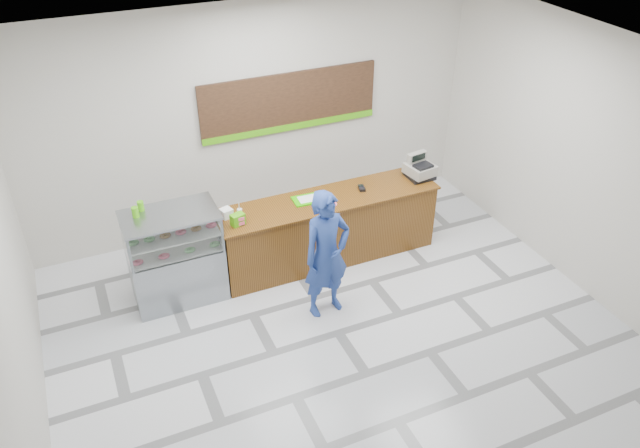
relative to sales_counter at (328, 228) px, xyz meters
name	(u,v)px	position (x,y,z in m)	size (l,w,h in m)	color
floor	(339,333)	(-0.55, -1.55, -0.52)	(7.00, 7.00, 0.00)	silver
back_wall	(255,119)	(-0.55, 1.45, 1.23)	(7.00, 7.00, 0.00)	beige
ceiling	(344,67)	(-0.55, -1.55, 2.98)	(7.00, 7.00, 0.00)	silver
sales_counter	(328,228)	(0.00, 0.00, 0.00)	(3.26, 0.76, 1.03)	brown
display_case	(175,256)	(-2.22, 0.00, 0.16)	(1.22, 0.72, 1.33)	gray
menu_board	(290,103)	(0.00, 1.41, 1.42)	(2.80, 0.06, 0.90)	black
cash_register	(420,169)	(1.50, 0.03, 0.65)	(0.43, 0.44, 0.35)	black
card_terminal	(362,188)	(0.55, 0.03, 0.53)	(0.08, 0.16, 0.04)	black
serving_tray	(307,199)	(-0.29, 0.07, 0.52)	(0.41, 0.30, 0.02)	#30C900
napkin_box	(226,213)	(-1.46, 0.10, 0.58)	(0.15, 0.15, 0.12)	white
straw_cup	(240,212)	(-1.28, 0.06, 0.57)	(0.07, 0.07, 0.11)	silver
promo_box	(238,219)	(-1.37, -0.14, 0.59)	(0.18, 0.12, 0.16)	#4CB10F
donut_decal	(332,204)	(-0.02, -0.17, 0.52)	(0.15, 0.15, 0.00)	#FB5B80
green_cup_left	(135,212)	(-2.61, 0.10, 0.88)	(0.09, 0.09, 0.14)	#4CB10F
green_cup_right	(141,206)	(-2.52, 0.23, 0.88)	(0.08, 0.08, 0.13)	#4CB10F
customer	(327,254)	(-0.50, -1.05, 0.38)	(0.65, 0.43, 1.79)	navy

